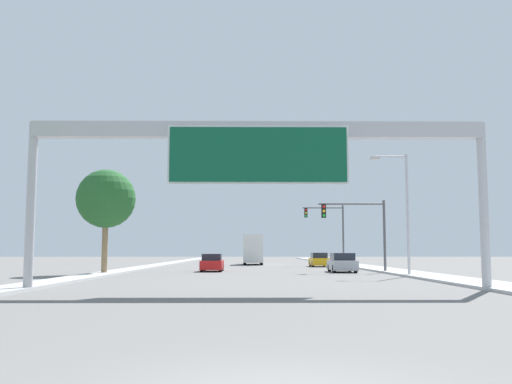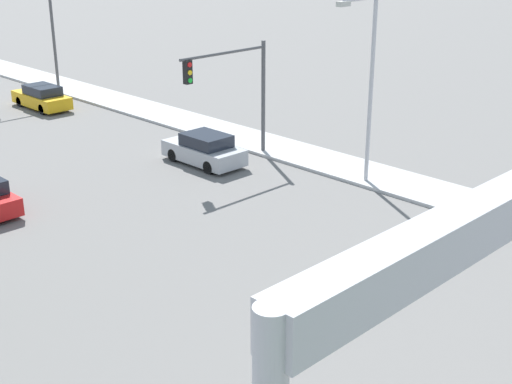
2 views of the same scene
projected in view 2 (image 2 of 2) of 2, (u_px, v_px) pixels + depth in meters
name	position (u px, v px, depth m)	size (l,w,h in m)	color
sidewalk_right	(57.00, 84.00, 51.58)	(3.00, 120.00, 0.15)	#B0B0B0
car_near_right	(42.00, 98.00, 44.83)	(1.75, 4.57, 1.49)	gold
car_near_left	(204.00, 150.00, 34.49)	(1.89, 4.27, 1.53)	#A5A8AD
traffic_light_near_intersection	(237.00, 82.00, 33.79)	(5.30, 0.32, 5.70)	#4C4C4F
traffic_light_mid_block	(33.00, 26.00, 47.05)	(4.71, 0.32, 6.88)	#4C4C4F
street_lamp_right	(367.00, 76.00, 30.23)	(2.54, 0.28, 8.29)	#B2B2B7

